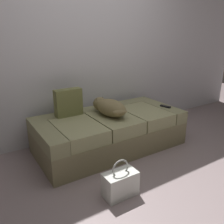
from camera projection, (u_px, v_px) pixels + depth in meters
name	position (u px, v px, depth m)	size (l,w,h in m)	color
ground_plane	(164.00, 187.00, 2.39)	(10.00, 10.00, 0.00)	gray
back_wall	(86.00, 37.00, 3.24)	(6.40, 0.10, 2.80)	silver
couch	(110.00, 131.00, 3.13)	(1.88, 0.91, 0.46)	#807651
dog_tan	(109.00, 107.00, 3.00)	(0.34, 0.62, 0.21)	olive
tv_remote	(165.00, 106.00, 3.35)	(0.04, 0.15, 0.02)	black
throw_pillow	(68.00, 102.00, 2.97)	(0.34, 0.12, 0.34)	olive
handbag	(120.00, 184.00, 2.23)	(0.32, 0.18, 0.38)	silver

